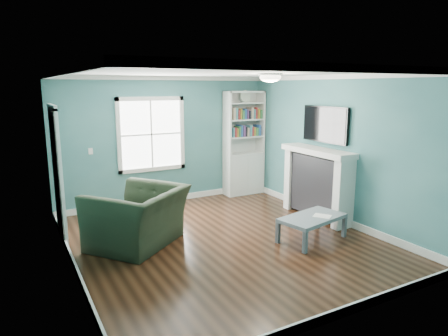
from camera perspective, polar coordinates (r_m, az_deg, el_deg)
floor at (r=6.43m, az=-0.05°, el=-10.32°), size 5.00×5.00×0.00m
room_walls at (r=6.02m, az=-0.06°, el=3.79°), size 5.00×5.00×5.00m
trim at (r=6.08m, az=-0.05°, el=0.57°), size 4.50×5.00×2.60m
window at (r=8.19m, az=-10.34°, el=4.75°), size 1.40×0.06×1.50m
bookshelf at (r=8.97m, az=2.82°, el=2.10°), size 0.90×0.35×2.31m
fireplace at (r=7.55m, az=13.18°, el=-2.22°), size 0.44×1.58×1.30m
tv at (r=7.46m, az=14.27°, el=6.05°), size 0.06×1.10×0.65m
door at (r=6.79m, az=-22.76°, el=-0.57°), size 0.12×0.98×2.17m
ceiling_fixture at (r=6.53m, az=6.63°, el=12.84°), size 0.38×0.38×0.15m
light_switch at (r=7.93m, az=-18.52°, el=2.29°), size 0.08×0.01×0.12m
recliner at (r=6.23m, az=-12.25°, el=-5.58°), size 1.60×1.52×1.18m
coffee_table at (r=6.50m, az=12.50°, el=-7.16°), size 1.17×0.79×0.39m
paper_sheet at (r=6.53m, az=13.86°, el=-6.66°), size 0.32×0.34×0.00m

